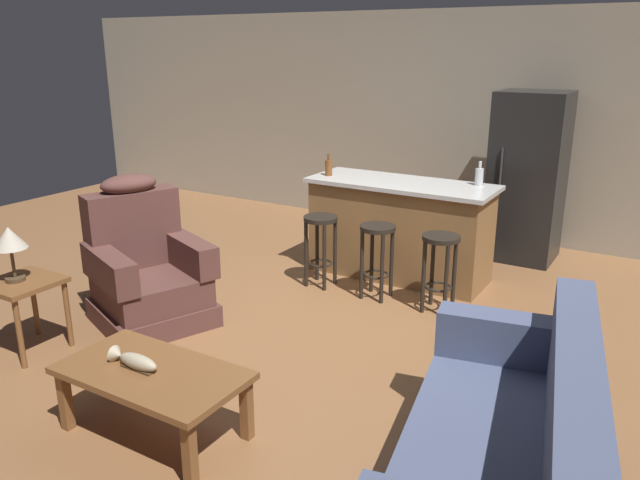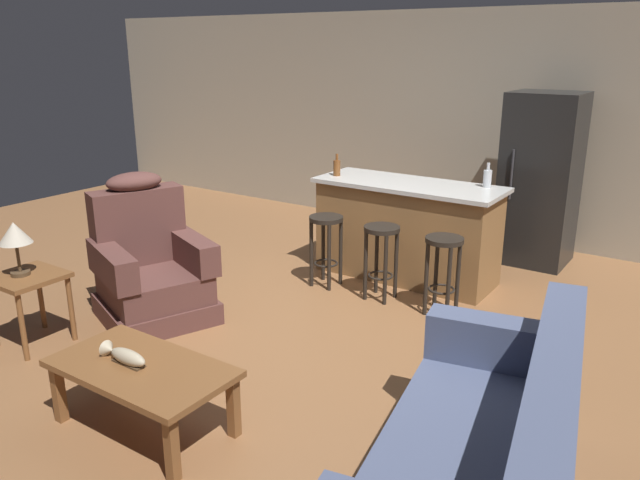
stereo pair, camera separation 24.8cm
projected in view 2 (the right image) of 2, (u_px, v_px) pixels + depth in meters
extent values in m
plane|color=brown|center=(331.00, 324.00, 5.14)|extent=(12.00, 12.00, 0.00)
cube|color=#A89E89|center=(479.00, 126.00, 7.21)|extent=(12.00, 0.05, 2.60)
cube|color=brown|center=(141.00, 368.00, 3.64)|extent=(1.10, 0.60, 0.04)
cube|color=brown|center=(59.00, 393.00, 3.77)|extent=(0.06, 0.06, 0.38)
cube|color=brown|center=(172.00, 449.00, 3.25)|extent=(0.06, 0.06, 0.38)
cube|color=brown|center=(123.00, 361.00, 4.15)|extent=(0.06, 0.06, 0.38)
cube|color=brown|center=(234.00, 407.00, 3.63)|extent=(0.06, 0.06, 0.38)
cube|color=#4C3823|center=(129.00, 363.00, 3.64)|extent=(0.22, 0.07, 0.01)
ellipsoid|color=tan|center=(128.00, 357.00, 3.63)|extent=(0.28, 0.09, 0.09)
cone|color=tan|center=(109.00, 349.00, 3.72)|extent=(0.06, 0.10, 0.10)
cube|color=#4C5675|center=(469.00, 467.00, 2.93)|extent=(1.18, 2.02, 0.22)
cube|color=#4C5675|center=(550.00, 414.00, 2.69)|extent=(0.55, 1.90, 0.52)
cube|color=#4C5675|center=(500.00, 343.00, 3.59)|extent=(0.86, 0.35, 0.28)
cube|color=brown|center=(157.00, 309.00, 5.22)|extent=(1.09, 1.09, 0.18)
cube|color=brown|center=(155.00, 285.00, 5.16)|extent=(1.02, 1.00, 0.24)
cube|color=brown|center=(138.00, 226.00, 5.27)|extent=(0.50, 0.79, 0.64)
ellipsoid|color=brown|center=(134.00, 182.00, 5.15)|extent=(0.42, 0.53, 0.16)
cube|color=brown|center=(191.00, 250.00, 5.25)|extent=(0.81, 0.46, 0.26)
cube|color=brown|center=(112.00, 265.00, 4.89)|extent=(0.81, 0.46, 0.26)
cube|color=brown|center=(27.00, 277.00, 4.66)|extent=(0.48, 0.48, 0.04)
cylinder|color=brown|center=(22.00, 327.00, 4.48)|extent=(0.04, 0.04, 0.52)
cylinder|color=brown|center=(41.00, 297.00, 5.01)|extent=(0.04, 0.04, 0.52)
cylinder|color=brown|center=(71.00, 309.00, 4.80)|extent=(0.04, 0.04, 0.52)
cylinder|color=#4C3823|center=(21.00, 273.00, 4.65)|extent=(0.14, 0.14, 0.03)
cylinder|color=#4C3823|center=(18.00, 257.00, 4.61)|extent=(0.02, 0.02, 0.22)
cone|color=#BCB29E|center=(14.00, 233.00, 4.55)|extent=(0.24, 0.24, 0.16)
cube|color=olive|center=(407.00, 233.00, 6.07)|extent=(1.71, 0.63, 0.91)
cube|color=silver|center=(409.00, 185.00, 5.92)|extent=(1.80, 0.70, 0.04)
cylinder|color=black|center=(326.00, 219.00, 5.79)|extent=(0.32, 0.32, 0.04)
torus|color=black|center=(326.00, 263.00, 5.92)|extent=(0.23, 0.23, 0.02)
cylinder|color=black|center=(311.00, 254.00, 5.86)|extent=(0.04, 0.04, 0.64)
cylinder|color=black|center=(329.00, 258.00, 5.76)|extent=(0.04, 0.04, 0.64)
cylinder|color=black|center=(323.00, 249.00, 6.02)|extent=(0.04, 0.04, 0.64)
cylinder|color=black|center=(341.00, 252.00, 5.91)|extent=(0.04, 0.04, 0.64)
cylinder|color=black|center=(382.00, 229.00, 5.47)|extent=(0.32, 0.32, 0.04)
torus|color=black|center=(380.00, 275.00, 5.60)|extent=(0.23, 0.23, 0.02)
cylinder|color=black|center=(366.00, 266.00, 5.55)|extent=(0.04, 0.04, 0.64)
cylinder|color=black|center=(385.00, 270.00, 5.44)|extent=(0.04, 0.04, 0.64)
cylinder|color=black|center=(376.00, 260.00, 5.71)|extent=(0.04, 0.04, 0.64)
cylinder|color=black|center=(396.00, 264.00, 5.60)|extent=(0.04, 0.04, 0.64)
cylinder|color=black|center=(445.00, 240.00, 5.16)|extent=(0.32, 0.32, 0.04)
torus|color=black|center=(441.00, 289.00, 5.29)|extent=(0.23, 0.23, 0.02)
cylinder|color=black|center=(426.00, 279.00, 5.23)|extent=(0.04, 0.04, 0.64)
cylinder|color=black|center=(449.00, 284.00, 5.13)|extent=(0.04, 0.04, 0.64)
cylinder|color=black|center=(436.00, 272.00, 5.39)|extent=(0.04, 0.04, 0.64)
cylinder|color=black|center=(458.00, 277.00, 5.28)|extent=(0.04, 0.04, 0.64)
cube|color=black|center=(540.00, 179.00, 6.40)|extent=(0.70, 0.66, 1.76)
cylinder|color=#333338|center=(512.00, 174.00, 6.20)|extent=(0.02, 0.02, 0.50)
cylinder|color=brown|center=(337.00, 168.00, 6.21)|extent=(0.07, 0.07, 0.15)
cylinder|color=brown|center=(337.00, 157.00, 6.18)|extent=(0.03, 0.03, 0.07)
cylinder|color=silver|center=(487.00, 179.00, 5.71)|extent=(0.08, 0.08, 0.16)
cylinder|color=silver|center=(488.00, 167.00, 5.68)|extent=(0.03, 0.03, 0.07)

